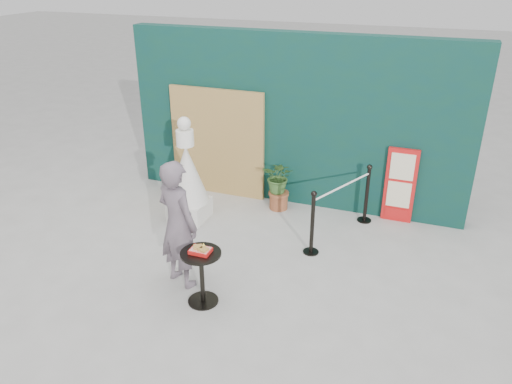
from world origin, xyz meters
TOP-DOWN VIEW (x-y plane):
  - ground at (0.00, 0.00)m, footprint 60.00×60.00m
  - back_wall at (0.00, 3.15)m, footprint 6.00×0.30m
  - bamboo_fence at (-1.40, 2.94)m, footprint 1.80×0.08m
  - woman at (-0.70, 0.11)m, footprint 0.77×0.64m
  - menu_board at (1.90, 2.95)m, footprint 0.50×0.07m
  - statue at (-1.45, 1.82)m, footprint 0.70×0.70m
  - cafe_table at (-0.22, -0.20)m, footprint 0.52×0.52m
  - food_basket at (-0.22, -0.20)m, footprint 0.26×0.19m
  - planter at (-0.12, 2.69)m, footprint 0.54×0.46m
  - stanchion_barrier at (1.10, 2.10)m, footprint 0.84×1.54m

SIDE VIEW (x-z plane):
  - ground at x=0.00m, z-range 0.00..0.00m
  - stanchion_barrier at x=1.10m, z-range -0.02..1.01m
  - cafe_table at x=-0.22m, z-range 0.12..0.87m
  - planter at x=-0.12m, z-range 0.07..0.99m
  - menu_board at x=1.90m, z-range 0.00..1.30m
  - statue at x=-1.45m, z-range -0.17..1.64m
  - food_basket at x=-0.22m, z-range 0.73..0.84m
  - woman at x=-0.70m, z-range 0.00..1.80m
  - bamboo_fence at x=-1.40m, z-range 0.00..2.00m
  - back_wall at x=0.00m, z-range 0.00..3.00m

